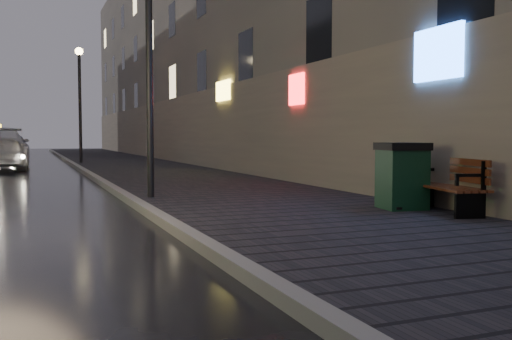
# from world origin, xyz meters

# --- Properties ---
(ground) EXTENTS (120.00, 120.00, 0.00)m
(ground) POSITION_xyz_m (0.00, 0.00, 0.00)
(ground) COLOR black
(ground) RESTS_ON ground
(sidewalk) EXTENTS (4.60, 58.00, 0.15)m
(sidewalk) POSITION_xyz_m (3.90, 21.00, 0.07)
(sidewalk) COLOR black
(sidewalk) RESTS_ON ground
(curb) EXTENTS (0.20, 58.00, 0.15)m
(curb) POSITION_xyz_m (1.50, 21.00, 0.07)
(curb) COLOR slate
(curb) RESTS_ON ground
(building_near) EXTENTS (1.80, 50.00, 13.00)m
(building_near) POSITION_xyz_m (7.10, 25.00, 6.50)
(building_near) COLOR #605B54
(building_near) RESTS_ON ground
(lamp_near) EXTENTS (0.36, 0.36, 5.28)m
(lamp_near) POSITION_xyz_m (1.85, 6.00, 3.49)
(lamp_near) COLOR black
(lamp_near) RESTS_ON sidewalk
(lamp_far) EXTENTS (0.36, 0.36, 5.28)m
(lamp_far) POSITION_xyz_m (1.85, 22.00, 3.49)
(lamp_far) COLOR black
(lamp_far) RESTS_ON sidewalk
(bench) EXTENTS (0.96, 1.82, 0.88)m
(bench) POSITION_xyz_m (5.92, 1.90, 0.59)
(bench) COLOR black
(bench) RESTS_ON sidewalk
(trash_bin) EXTENTS (0.85, 0.85, 1.13)m
(trash_bin) POSITION_xyz_m (5.45, 2.58, 0.72)
(trash_bin) COLOR #0D311B
(trash_bin) RESTS_ON sidewalk
(car_far) EXTENTS (2.29, 4.69, 1.54)m
(car_far) POSITION_xyz_m (-1.38, 37.47, 0.77)
(car_far) COLOR #9D9DA4
(car_far) RESTS_ON ground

